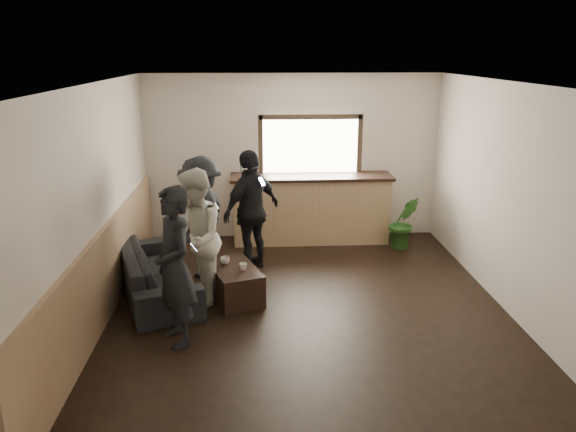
{
  "coord_description": "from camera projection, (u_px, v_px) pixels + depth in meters",
  "views": [
    {
      "loc": [
        -0.62,
        -6.46,
        3.17
      ],
      "look_at": [
        -0.22,
        0.4,
        1.12
      ],
      "focal_mm": 35.0,
      "sensor_mm": 36.0,
      "label": 1
    }
  ],
  "objects": [
    {
      "name": "cup_a",
      "position": [
        225.0,
        260.0,
        7.43
      ],
      "size": [
        0.17,
        0.17,
        0.1
      ],
      "primitive_type": "imported",
      "rotation": [
        0.0,
        0.0,
        3.94
      ],
      "color": "silver",
      "rests_on": "coffee_table"
    },
    {
      "name": "person_c",
      "position": [
        201.0,
        217.0,
        8.0
      ],
      "size": [
        0.99,
        1.28,
        1.75
      ],
      "rotation": [
        0.0,
        0.0,
        -1.91
      ],
      "color": "black",
      "rests_on": "ground"
    },
    {
      "name": "ground",
      "position": [
        307.0,
        309.0,
        7.12
      ],
      "size": [
        5.0,
        6.0,
        0.01
      ],
      "primitive_type": "cube",
      "color": "black"
    },
    {
      "name": "bar_counter",
      "position": [
        311.0,
        204.0,
        9.53
      ],
      "size": [
        2.7,
        0.68,
        2.13
      ],
      "color": "tan",
      "rests_on": "ground"
    },
    {
      "name": "sofa",
      "position": [
        157.0,
        272.0,
        7.5
      ],
      "size": [
        1.47,
        2.3,
        0.63
      ],
      "primitive_type": "imported",
      "rotation": [
        0.0,
        0.0,
        1.89
      ],
      "color": "black",
      "rests_on": "ground"
    },
    {
      "name": "person_a",
      "position": [
        174.0,
        267.0,
        6.09
      ],
      "size": [
        0.68,
        0.78,
        1.8
      ],
      "rotation": [
        0.0,
        0.0,
        -1.11
      ],
      "color": "black",
      "rests_on": "ground"
    },
    {
      "name": "person_d",
      "position": [
        252.0,
        211.0,
        8.22
      ],
      "size": [
        1.06,
        1.05,
        1.8
      ],
      "rotation": [
        0.0,
        0.0,
        -2.37
      ],
      "color": "black",
      "rests_on": "ground"
    },
    {
      "name": "potted_plant",
      "position": [
        404.0,
        222.0,
        9.21
      ],
      "size": [
        0.52,
        0.44,
        0.88
      ],
      "primitive_type": "imported",
      "rotation": [
        0.0,
        0.0,
        0.11
      ],
      "color": "#2D6623",
      "rests_on": "ground"
    },
    {
      "name": "person_b",
      "position": [
        195.0,
        239.0,
        7.04
      ],
      "size": [
        0.76,
        0.93,
        1.77
      ],
      "rotation": [
        0.0,
        0.0,
        -1.47
      ],
      "color": "beige",
      "rests_on": "ground"
    },
    {
      "name": "coffee_table",
      "position": [
        234.0,
        282.0,
        7.4
      ],
      "size": [
        0.83,
        1.1,
        0.43
      ],
      "primitive_type": "cube",
      "rotation": [
        0.0,
        0.0,
        0.34
      ],
      "color": "black",
      "rests_on": "ground"
    },
    {
      "name": "cup_b",
      "position": [
        243.0,
        267.0,
        7.23
      ],
      "size": [
        0.14,
        0.14,
        0.09
      ],
      "primitive_type": "imported",
      "rotation": [
        0.0,
        0.0,
        2.42
      ],
      "color": "silver",
      "rests_on": "coffee_table"
    },
    {
      "name": "room_shell",
      "position": [
        247.0,
        199.0,
        6.66
      ],
      "size": [
        5.01,
        6.01,
        2.8
      ],
      "color": "silver",
      "rests_on": "ground"
    }
  ]
}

